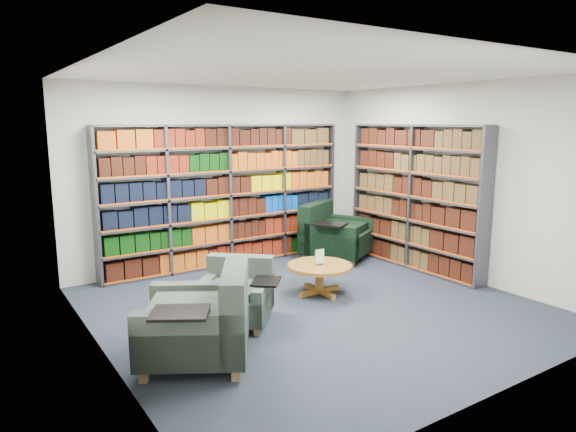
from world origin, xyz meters
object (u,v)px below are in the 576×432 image
chair_green_right (332,236)px  coffee_table (320,270)px  chair_teal_left (237,296)px  chair_teal_front (205,324)px

chair_green_right → coffee_table: 1.91m
chair_teal_left → chair_green_right: size_ratio=0.80×
chair_teal_left → chair_green_right: chair_green_right is taller
chair_teal_front → coffee_table: chair_teal_front is taller
chair_teal_front → coffee_table: 2.27m
coffee_table → chair_teal_front: bearing=-155.4°
chair_green_right → chair_teal_left: bearing=-148.6°
chair_green_right → chair_teal_front: 4.10m
chair_teal_left → chair_green_right: bearing=31.4°
chair_teal_left → coffee_table: 1.36m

